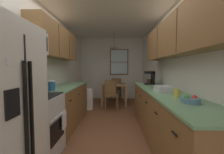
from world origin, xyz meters
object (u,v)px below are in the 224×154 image
at_px(coffee_maker, 151,78).
at_px(dish_rack, 164,89).
at_px(dining_table, 114,87).
at_px(dining_chair_near, 111,93).
at_px(stove_range, 36,126).
at_px(dining_chair_far, 116,88).
at_px(table_serving_bowl, 113,83).
at_px(trash_bin, 89,99).
at_px(mug_by_coffeemaker, 177,93).
at_px(microwave_over_range, 25,41).
at_px(fruit_bowl, 191,100).
at_px(storage_canister, 52,86).

bearing_deg(coffee_maker, dish_rack, -92.43).
distance_m(dining_table, coffee_maker, 1.91).
bearing_deg(dining_chair_near, stove_range, -111.21).
distance_m(dining_chair_far, table_serving_bowl, 0.64).
bearing_deg(table_serving_bowl, dish_rack, -71.46).
bearing_deg(trash_bin, coffee_maker, -28.63).
height_order(mug_by_coffeemaker, dish_rack, mug_by_coffeemaker).
bearing_deg(microwave_over_range, dish_rack, 12.08).
distance_m(dining_chair_far, dish_rack, 3.44).
relative_size(microwave_over_range, trash_bin, 0.96).
bearing_deg(dish_rack, mug_by_coffeemaker, -83.13).
bearing_deg(microwave_over_range, dining_table, 69.10).
distance_m(microwave_over_range, coffee_maker, 2.70).
height_order(microwave_over_range, dining_chair_near, microwave_over_range).
relative_size(stove_range, dining_chair_near, 1.22).
height_order(dining_chair_near, coffee_maker, coffee_maker).
bearing_deg(fruit_bowl, table_serving_bowl, 105.39).
relative_size(coffee_maker, fruit_bowl, 1.52).
bearing_deg(dining_chair_far, coffee_maker, -69.09).
relative_size(dining_chair_far, trash_bin, 1.40).
height_order(trash_bin, coffee_maker, coffee_maker).
distance_m(stove_range, table_serving_bowl, 3.37).
distance_m(microwave_over_range, dining_chair_near, 3.03).
height_order(storage_canister, fruit_bowl, storage_canister).
bearing_deg(dining_chair_far, stove_range, -107.26).
relative_size(stove_range, microwave_over_range, 1.78).
xyz_separation_m(coffee_maker, fruit_bowl, (-0.00, -1.87, -0.13)).
height_order(dining_table, mug_by_coffeemaker, mug_by_coffeemaker).
xyz_separation_m(dining_chair_near, fruit_bowl, (1.01, -2.88, 0.44)).
bearing_deg(coffee_maker, mug_by_coffeemaker, -90.04).
relative_size(dining_table, coffee_maker, 2.66).
relative_size(dining_chair_far, storage_canister, 5.08).
bearing_deg(dining_chair_near, dining_chair_far, 81.72).
relative_size(fruit_bowl, table_serving_bowl, 1.08).
bearing_deg(dish_rack, stove_range, -167.24).
relative_size(dining_chair_far, coffee_maker, 2.77).
bearing_deg(stove_range, microwave_over_range, 179.97).
bearing_deg(storage_canister, dining_chair_far, 69.84).
bearing_deg(dining_table, table_serving_bowl, 151.24).
xyz_separation_m(storage_canister, mug_by_coffeemaker, (2.02, -0.50, -0.03)).
bearing_deg(dining_chair_near, trash_bin, -174.17).
distance_m(stove_range, coffee_maker, 2.61).
bearing_deg(microwave_over_range, mug_by_coffeemaker, 1.69).
bearing_deg(dish_rack, table_serving_bowl, 108.54).
xyz_separation_m(dining_chair_near, table_serving_bowl, (0.05, 0.63, 0.25)).
distance_m(fruit_bowl, table_serving_bowl, 3.64).
xyz_separation_m(dining_chair_near, dish_rack, (0.97, -2.12, 0.45)).
xyz_separation_m(dining_chair_near, coffee_maker, (1.02, -1.01, 0.57)).
height_order(fruit_bowl, dish_rack, dish_rack).
xyz_separation_m(microwave_over_range, storage_canister, (0.11, 0.56, -0.69)).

